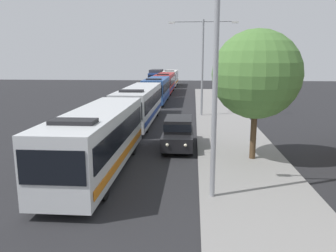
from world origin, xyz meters
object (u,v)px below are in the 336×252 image
bus_rear (171,78)px  streetlamp_near (216,63)px  bus_middle (157,89)px  white_suv (178,132)px  roadside_tree (256,74)px  box_truck_oncoming (156,77)px  bus_second_in_line (140,103)px  streetlamp_mid (203,58)px  bus_lead (99,138)px  bus_fourth_in_line (165,82)px

bus_rear → streetlamp_near: bearing=-84.4°
bus_middle → white_suv: 21.75m
bus_rear → roadside_tree: bearing=-81.0°
box_truck_oncoming → bus_second_in_line: bearing=-85.5°
bus_second_in_line → streetlamp_mid: (5.40, 3.55, 3.86)m
bus_lead → streetlamp_near: streetlamp_near is taller
bus_rear → streetlamp_mid: size_ratio=1.26×
streetlamp_mid → bus_fourth_in_line: bearing=103.7°
bus_middle → box_truck_oncoming: size_ratio=1.25×
bus_lead → streetlamp_near: size_ratio=1.27×
bus_lead → bus_second_in_line: (0.00, 12.67, 0.00)m
white_suv → box_truck_oncoming: box_truck_oncoming is taller
box_truck_oncoming → roadside_tree: 53.70m
streetlamp_mid → bus_middle: bearing=118.5°
bus_second_in_line → streetlamp_mid: bearing=33.3°
bus_lead → bus_second_in_line: size_ratio=0.89×
white_suv → streetlamp_mid: streetlamp_mid is taller
bus_middle → roadside_tree: 25.31m
bus_fourth_in_line → streetlamp_near: size_ratio=1.42×
bus_fourth_in_line → streetlamp_mid: streetlamp_mid is taller
white_suv → roadside_tree: 6.06m
streetlamp_mid → roadside_tree: streetlamp_mid is taller
bus_second_in_line → bus_rear: same height
bus_middle → bus_fourth_in_line: (0.00, 12.20, 0.00)m
streetlamp_mid → bus_rear: bearing=98.6°
bus_fourth_in_line → bus_rear: bearing=90.0°
bus_fourth_in_line → box_truck_oncoming: bearing=101.4°
white_suv → streetlamp_mid: (1.70, 11.49, 4.51)m
bus_rear → box_truck_oncoming: size_ratio=1.33×
bus_second_in_line → box_truck_oncoming: size_ratio=1.48×
bus_fourth_in_line → box_truck_oncoming: size_ratio=1.46×
bus_rear → streetlamp_mid: (5.40, -35.53, 3.86)m
bus_fourth_in_line → box_truck_oncoming: (-3.30, 16.38, 0.02)m
streetlamp_mid → roadside_tree: size_ratio=1.29×
bus_rear → box_truck_oncoming: 4.45m
bus_second_in_line → bus_middle: 13.48m
bus_lead → bus_second_in_line: same height
box_truck_oncoming → streetlamp_mid: bearing=-77.3°
white_suv → roadside_tree: roadside_tree is taller
bus_fourth_in_line → white_suv: bus_fourth_in_line is taller
bus_fourth_in_line → streetlamp_mid: bearing=-76.3°
bus_second_in_line → bus_rear: size_ratio=1.12×
bus_fourth_in_line → bus_rear: 13.40m
bus_second_in_line → roadside_tree: roadside_tree is taller
bus_rear → box_truck_oncoming: bearing=138.0°
bus_second_in_line → bus_middle: bearing=90.0°
bus_second_in_line → bus_rear: (-0.00, 39.08, -0.00)m
bus_second_in_line → streetlamp_near: 17.01m
streetlamp_near → bus_second_in_line: bearing=109.0°
bus_middle → roadside_tree: size_ratio=1.52×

